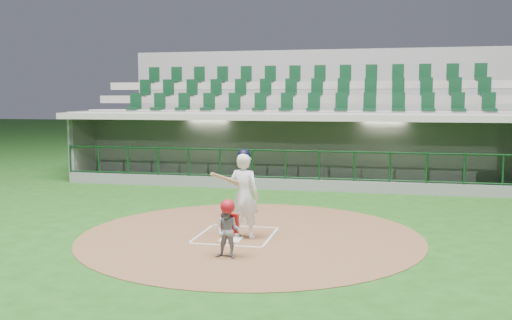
% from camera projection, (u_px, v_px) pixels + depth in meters
% --- Properties ---
extents(ground, '(120.00, 120.00, 0.00)m').
position_uv_depth(ground, '(239.00, 233.00, 12.28)').
color(ground, '#194714').
rests_on(ground, ground).
extents(dirt_circle, '(7.20, 7.20, 0.01)m').
position_uv_depth(dirt_circle, '(251.00, 235.00, 12.02)').
color(dirt_circle, brown).
rests_on(dirt_circle, ground).
extents(home_plate, '(0.43, 0.43, 0.02)m').
position_uv_depth(home_plate, '(231.00, 239.00, 11.60)').
color(home_plate, silver).
rests_on(home_plate, dirt_circle).
extents(batter_box_chalk, '(1.55, 1.80, 0.01)m').
position_uv_depth(batter_box_chalk, '(236.00, 235.00, 11.99)').
color(batter_box_chalk, silver).
rests_on(batter_box_chalk, ground).
extents(dugout_structure, '(16.40, 3.70, 3.00)m').
position_uv_depth(dugout_structure, '(296.00, 154.00, 19.75)').
color(dugout_structure, slate).
rests_on(dugout_structure, ground).
extents(seating_deck, '(17.00, 6.72, 5.15)m').
position_uv_depth(seating_deck, '(306.00, 135.00, 22.71)').
color(seating_deck, slate).
rests_on(seating_deck, ground).
extents(batter, '(0.90, 0.91, 1.85)m').
position_uv_depth(batter, '(244.00, 194.00, 11.70)').
color(batter, white).
rests_on(batter, dirt_circle).
extents(catcher, '(0.52, 0.42, 1.07)m').
position_uv_depth(catcher, '(228.00, 228.00, 10.25)').
color(catcher, '#929298').
rests_on(catcher, dirt_circle).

